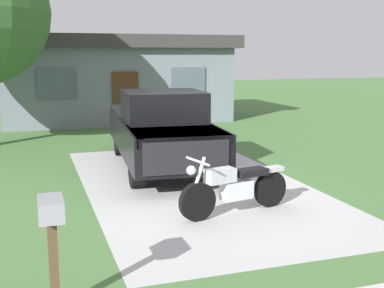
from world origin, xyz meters
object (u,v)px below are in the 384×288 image
(neighbor_house, at_px, (114,77))
(pickup_truck, at_px, (160,128))
(motorcycle, at_px, (235,187))
(mailbox, at_px, (52,224))

(neighbor_house, bearing_deg, pickup_truck, -92.88)
(motorcycle, xyz_separation_m, mailbox, (-3.15, -2.44, 0.51))
(pickup_truck, relative_size, neighbor_house, 0.60)
(mailbox, bearing_deg, pickup_truck, 66.04)
(motorcycle, distance_m, neighbor_house, 13.62)
(pickup_truck, distance_m, mailbox, 7.05)
(motorcycle, relative_size, mailbox, 1.73)
(motorcycle, bearing_deg, neighbor_house, 89.19)
(pickup_truck, bearing_deg, motorcycle, -85.87)
(pickup_truck, xyz_separation_m, neighbor_house, (0.48, 9.56, 0.84))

